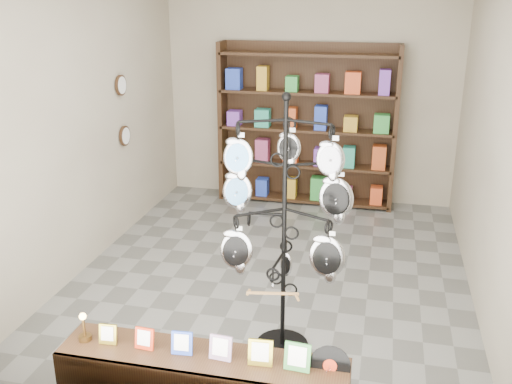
# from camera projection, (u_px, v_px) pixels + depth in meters

# --- Properties ---
(ground) EXTENTS (5.00, 5.00, 0.00)m
(ground) POSITION_uv_depth(u_px,v_px,m) (272.00, 274.00, 6.03)
(ground) COLOR slate
(ground) RESTS_ON ground
(room_envelope) EXTENTS (5.00, 5.00, 5.00)m
(room_envelope) POSITION_uv_depth(u_px,v_px,m) (274.00, 100.00, 5.42)
(room_envelope) COLOR #AFA68D
(room_envelope) RESTS_ON ground
(display_tree) EXTENTS (1.10, 0.97, 2.14)m
(display_tree) POSITION_uv_depth(u_px,v_px,m) (285.00, 209.00, 4.39)
(display_tree) COLOR black
(display_tree) RESTS_ON ground
(back_shelving) EXTENTS (2.42, 0.36, 2.20)m
(back_shelving) POSITION_uv_depth(u_px,v_px,m) (306.00, 130.00, 7.80)
(back_shelving) COLOR black
(back_shelving) RESTS_ON ground
(wall_clocks) EXTENTS (0.03, 0.24, 0.84)m
(wall_clocks) POSITION_uv_depth(u_px,v_px,m) (123.00, 111.00, 6.69)
(wall_clocks) COLOR black
(wall_clocks) RESTS_ON ground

